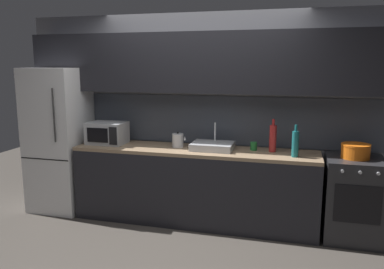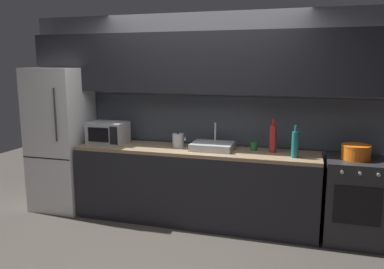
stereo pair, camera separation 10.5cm
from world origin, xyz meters
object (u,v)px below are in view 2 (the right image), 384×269
(microwave, at_px, (108,133))
(kettle, at_px, (178,140))
(wine_bottle_teal, at_px, (295,144))
(mug_green, at_px, (254,146))
(oven_range, at_px, (354,200))
(cooking_pot, at_px, (356,152))
(wine_bottle_red, at_px, (273,138))
(refrigerator, at_px, (61,139))

(microwave, bearing_deg, kettle, 2.24)
(wine_bottle_teal, xyz_separation_m, mug_green, (-0.46, 0.21, -0.10))
(oven_range, distance_m, microwave, 2.97)
(oven_range, height_order, cooking_pot, cooking_pot)
(kettle, bearing_deg, mug_green, 3.55)
(oven_range, distance_m, kettle, 2.07)
(mug_green, bearing_deg, wine_bottle_red, -5.27)
(kettle, bearing_deg, oven_range, -1.60)
(refrigerator, height_order, oven_range, refrigerator)
(oven_range, relative_size, kettle, 4.83)
(refrigerator, bearing_deg, oven_range, -0.02)
(oven_range, relative_size, wine_bottle_red, 2.40)
(refrigerator, xyz_separation_m, microwave, (0.68, 0.02, 0.12))
(refrigerator, relative_size, oven_range, 2.04)
(wine_bottle_teal, distance_m, cooking_pot, 0.63)
(kettle, height_order, wine_bottle_teal, wine_bottle_teal)
(refrigerator, bearing_deg, microwave, 1.55)
(wine_bottle_teal, height_order, cooking_pot, wine_bottle_teal)
(wine_bottle_red, relative_size, cooking_pot, 1.26)
(kettle, xyz_separation_m, mug_green, (0.90, 0.06, -0.03))
(refrigerator, relative_size, wine_bottle_red, 4.91)
(wine_bottle_teal, relative_size, mug_green, 3.66)
(microwave, xyz_separation_m, kettle, (0.92, 0.04, -0.05))
(microwave, xyz_separation_m, wine_bottle_teal, (2.28, -0.12, 0.01))
(refrigerator, relative_size, cooking_pot, 6.19)
(wine_bottle_red, height_order, cooking_pot, wine_bottle_red)
(oven_range, distance_m, wine_bottle_red, 1.07)
(kettle, relative_size, wine_bottle_red, 0.50)
(mug_green, relative_size, cooking_pot, 0.32)
(microwave, xyz_separation_m, cooking_pot, (2.90, -0.02, -0.06))
(wine_bottle_teal, bearing_deg, refrigerator, 178.00)
(refrigerator, height_order, microwave, refrigerator)
(microwave, relative_size, cooking_pot, 1.55)
(refrigerator, distance_m, microwave, 0.69)
(microwave, bearing_deg, wine_bottle_red, 2.03)
(refrigerator, xyz_separation_m, cooking_pot, (3.58, 0.00, 0.06))
(refrigerator, distance_m, wine_bottle_red, 2.72)
(kettle, bearing_deg, refrigerator, -178.05)
(kettle, height_order, cooking_pot, kettle)
(oven_range, relative_size, wine_bottle_teal, 2.58)
(microwave, bearing_deg, mug_green, 2.89)
(kettle, bearing_deg, cooking_pot, -1.57)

